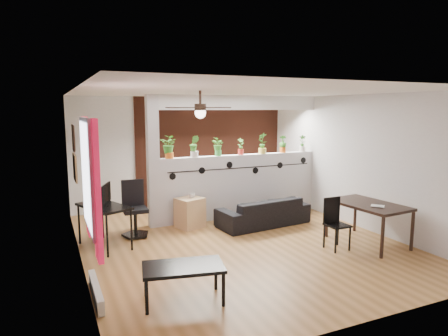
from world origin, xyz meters
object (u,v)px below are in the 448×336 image
(potted_plant_3, at_px, (241,146))
(potted_plant_0, at_px, (169,146))
(potted_plant_5, at_px, (283,143))
(computer_desk, at_px, (104,209))
(cube_shelf, at_px, (190,213))
(office_chair, at_px, (135,212))
(coffee_table, at_px, (183,269))
(potted_plant_2, at_px, (218,146))
(potted_plant_4, at_px, (262,142))
(sofa, at_px, (263,212))
(ceiling_fan, at_px, (200,109))
(dining_table, at_px, (368,208))
(potted_plant_6, at_px, (302,143))
(cup, at_px, (192,195))
(folding_chair, at_px, (334,218))
(potted_plant_1, at_px, (194,146))

(potted_plant_3, bearing_deg, potted_plant_0, -180.00)
(potted_plant_5, distance_m, computer_desk, 4.21)
(cube_shelf, distance_m, office_chair, 1.12)
(potted_plant_0, distance_m, coffee_table, 3.52)
(potted_plant_2, bearing_deg, office_chair, -166.81)
(potted_plant_2, relative_size, computer_desk, 0.35)
(potted_plant_4, relative_size, sofa, 0.26)
(potted_plant_4, xyz_separation_m, cube_shelf, (-1.81, -0.34, -1.30))
(cube_shelf, distance_m, coffee_table, 3.07)
(ceiling_fan, xyz_separation_m, dining_table, (2.81, -0.70, -1.68))
(potted_plant_6, relative_size, cup, 3.31)
(potted_plant_5, bearing_deg, ceiling_fan, -145.85)
(potted_plant_6, relative_size, office_chair, 0.38)
(potted_plant_6, height_order, office_chair, potted_plant_6)
(potted_plant_3, relative_size, potted_plant_6, 0.93)
(sofa, relative_size, computer_desk, 1.59)
(sofa, height_order, cup, cup)
(folding_chair, bearing_deg, cup, 130.04)
(ceiling_fan, relative_size, potted_plant_1, 2.69)
(potted_plant_1, relative_size, potted_plant_2, 1.14)
(potted_plant_2, distance_m, potted_plant_6, 2.11)
(ceiling_fan, bearing_deg, folding_chair, -16.82)
(cube_shelf, bearing_deg, coffee_table, -129.98)
(sofa, distance_m, cube_shelf, 1.47)
(potted_plant_2, distance_m, dining_table, 3.18)
(potted_plant_5, height_order, folding_chair, potted_plant_5)
(cup, distance_m, folding_chair, 2.75)
(sofa, height_order, computer_desk, computer_desk)
(potted_plant_5, bearing_deg, cube_shelf, -171.73)
(potted_plant_4, bearing_deg, potted_plant_3, 180.00)
(potted_plant_6, distance_m, computer_desk, 4.72)
(ceiling_fan, relative_size, cup, 10.25)
(dining_table, relative_size, coffee_table, 1.29)
(ceiling_fan, xyz_separation_m, potted_plant_2, (1.07, 1.80, -0.76))
(cube_shelf, relative_size, office_chair, 0.58)
(potted_plant_3, distance_m, cube_shelf, 1.82)
(potted_plant_1, xyz_separation_m, potted_plant_3, (1.05, 0.00, -0.04))
(potted_plant_3, distance_m, potted_plant_6, 1.58)
(potted_plant_0, xyz_separation_m, dining_table, (2.79, -2.50, -0.96))
(potted_plant_5, distance_m, cup, 2.49)
(potted_plant_5, height_order, coffee_table, potted_plant_5)
(potted_plant_6, xyz_separation_m, sofa, (-1.46, -0.78, -1.29))
(potted_plant_3, relative_size, sofa, 0.20)
(potted_plant_2, distance_m, sofa, 1.65)
(cube_shelf, distance_m, folding_chair, 2.79)
(potted_plant_0, xyz_separation_m, potted_plant_1, (0.53, 0.00, -0.01))
(computer_desk, relative_size, folding_chair, 1.31)
(potted_plant_0, distance_m, cup, 1.07)
(potted_plant_4, distance_m, computer_desk, 3.72)
(potted_plant_2, relative_size, folding_chair, 0.45)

